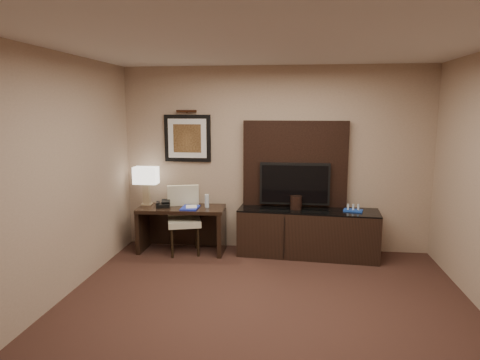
% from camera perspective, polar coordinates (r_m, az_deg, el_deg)
% --- Properties ---
extents(floor, '(4.50, 5.00, 0.01)m').
position_cam_1_polar(floor, '(4.33, 2.85, -19.52)').
color(floor, '#341D17').
rests_on(floor, ground).
extents(ceiling, '(4.50, 5.00, 0.01)m').
position_cam_1_polar(ceiling, '(3.83, 3.21, 18.59)').
color(ceiling, silver).
rests_on(ceiling, wall_back).
extents(wall_back, '(4.50, 0.01, 2.70)m').
position_cam_1_polar(wall_back, '(6.32, 4.63, 2.76)').
color(wall_back, tan).
rests_on(wall_back, floor).
extents(wall_front, '(4.50, 0.01, 2.70)m').
position_cam_1_polar(wall_front, '(1.50, -4.24, -20.52)').
color(wall_front, tan).
rests_on(wall_front, floor).
extents(wall_left, '(0.01, 5.00, 2.70)m').
position_cam_1_polar(wall_left, '(4.59, -26.23, -0.80)').
color(wall_left, tan).
rests_on(wall_left, floor).
extents(desk, '(1.28, 0.60, 0.67)m').
position_cam_1_polar(desk, '(6.38, -7.75, -6.54)').
color(desk, black).
rests_on(desk, floor).
extents(credenza, '(2.00, 0.68, 0.68)m').
position_cam_1_polar(credenza, '(6.23, 8.98, -6.94)').
color(credenza, black).
rests_on(credenza, floor).
extents(tv_wall_panel, '(1.50, 0.12, 1.30)m').
position_cam_1_polar(tv_wall_panel, '(6.27, 7.34, 1.92)').
color(tv_wall_panel, black).
rests_on(tv_wall_panel, wall_back).
extents(tv, '(1.00, 0.08, 0.60)m').
position_cam_1_polar(tv, '(6.21, 7.29, -0.49)').
color(tv, black).
rests_on(tv, tv_wall_panel).
extents(artwork, '(0.70, 0.04, 0.70)m').
position_cam_1_polar(artwork, '(6.46, -7.00, 5.54)').
color(artwork, black).
rests_on(artwork, wall_back).
extents(picture_light, '(0.04, 0.04, 0.30)m').
position_cam_1_polar(picture_light, '(6.40, -7.16, 9.09)').
color(picture_light, '#412214').
rests_on(picture_light, wall_back).
extents(desk_chair, '(0.60, 0.64, 0.96)m').
position_cam_1_polar(desk_chair, '(6.27, -7.45, -5.45)').
color(desk_chair, beige).
rests_on(desk_chair, floor).
extents(table_lamp, '(0.37, 0.23, 0.56)m').
position_cam_1_polar(table_lamp, '(6.49, -12.39, -0.81)').
color(table_lamp, '#957F5D').
rests_on(table_lamp, desk).
extents(desk_phone, '(0.23, 0.21, 0.10)m').
position_cam_1_polar(desk_phone, '(6.33, -10.20, -3.14)').
color(desk_phone, black).
rests_on(desk_phone, desk).
extents(blue_folder, '(0.24, 0.31, 0.02)m').
position_cam_1_polar(blue_folder, '(6.21, -6.66, -3.69)').
color(blue_folder, '#1B2BB0').
rests_on(blue_folder, desk).
extents(book, '(0.16, 0.06, 0.22)m').
position_cam_1_polar(book, '(6.22, -7.28, -2.75)').
color(book, tan).
rests_on(book, desk).
extents(water_bottle, '(0.07, 0.07, 0.19)m').
position_cam_1_polar(water_bottle, '(6.23, -4.44, -2.80)').
color(water_bottle, silver).
rests_on(water_bottle, desk).
extents(ice_bucket, '(0.21, 0.21, 0.19)m').
position_cam_1_polar(ice_bucket, '(6.14, 7.48, -2.98)').
color(ice_bucket, black).
rests_on(ice_bucket, credenza).
extents(minibar_tray, '(0.28, 0.21, 0.09)m').
position_cam_1_polar(minibar_tray, '(6.17, 14.86, -3.61)').
color(minibar_tray, '#1A42AA').
rests_on(minibar_tray, credenza).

